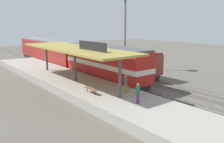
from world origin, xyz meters
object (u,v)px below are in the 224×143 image
(passenger_carriage_single, at_px, (48,51))
(person_walking, at_px, (126,83))
(freight_car, at_px, (125,62))
(platform_bench, at_px, (91,89))
(light_mast, at_px, (125,17))
(locomotive, at_px, (105,63))
(person_waiting, at_px, (138,92))

(passenger_carriage_single, bearing_deg, person_walking, -97.26)
(person_walking, bearing_deg, freight_car, 49.40)
(passenger_carriage_single, distance_m, freight_car, 17.15)
(platform_bench, xyz_separation_m, light_mast, (13.80, 10.95, 7.05))
(locomotive, bearing_deg, platform_bench, -135.62)
(locomotive, xyz_separation_m, freight_car, (4.60, 1.48, -0.44))
(person_waiting, bearing_deg, locomotive, 66.98)
(platform_bench, height_order, light_mast, light_mast)
(passenger_carriage_single, height_order, light_mast, light_mast)
(light_mast, xyz_separation_m, person_walking, (-11.08, -12.79, -6.54))
(locomotive, distance_m, freight_car, 4.85)
(light_mast, distance_m, person_walking, 18.14)
(platform_bench, xyz_separation_m, passenger_carriage_single, (6.00, 23.87, 0.97))
(locomotive, xyz_separation_m, person_waiting, (-4.51, -10.62, -0.56))
(platform_bench, height_order, passenger_carriage_single, passenger_carriage_single)
(passenger_carriage_single, bearing_deg, platform_bench, -104.11)
(platform_bench, height_order, freight_car, freight_car)
(passenger_carriage_single, distance_m, person_waiting, 28.98)
(person_waiting, bearing_deg, platform_bench, 107.36)
(platform_bench, relative_size, person_waiting, 0.99)
(light_mast, xyz_separation_m, person_waiting, (-12.31, -15.70, -6.54))
(locomotive, bearing_deg, person_walking, -113.02)
(passenger_carriage_single, distance_m, person_walking, 25.93)
(platform_bench, distance_m, freight_car, 12.91)
(freight_car, relative_size, light_mast, 1.03)
(platform_bench, distance_m, locomotive, 8.46)
(person_waiting, bearing_deg, passenger_carriage_single, 81.04)
(passenger_carriage_single, xyz_separation_m, light_mast, (7.80, -12.92, 6.08))
(platform_bench, bearing_deg, locomotive, 44.38)
(locomotive, relative_size, freight_car, 1.20)
(light_mast, height_order, person_waiting, light_mast)
(passenger_carriage_single, bearing_deg, person_waiting, -98.96)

